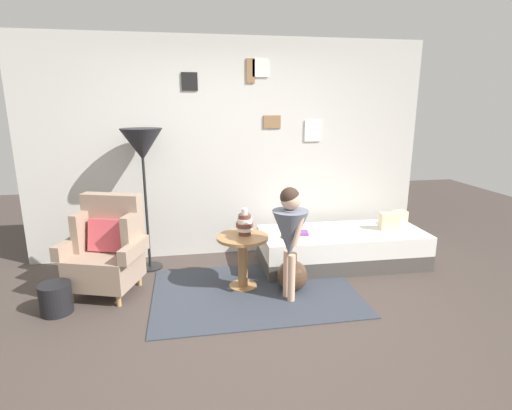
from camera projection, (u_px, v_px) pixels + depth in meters
ground_plane at (258, 333)px, 3.32m from camera, size 12.00×12.00×0.00m
gallery_wall at (230, 150)px, 4.86m from camera, size 4.80×0.12×2.60m
rug at (255, 292)px, 4.03m from camera, size 2.02×1.39×0.01m
armchair at (107, 250)px, 3.97m from camera, size 0.87×0.76×0.97m
daybed at (342, 247)px, 4.72m from camera, size 1.91×0.83×0.40m
pillow_head at (399, 218)px, 4.88m from camera, size 0.17×0.14×0.18m
pillow_mid at (389, 221)px, 4.71m from camera, size 0.22×0.14×0.20m
side_table at (243, 251)px, 4.06m from camera, size 0.52×0.52×0.55m
vase_striped at (245, 224)px, 4.04m from camera, size 0.18×0.18×0.27m
floor_lamp at (142, 148)px, 4.30m from camera, size 0.45×0.45×1.59m
person_child at (290, 230)px, 3.72m from camera, size 0.34×0.34×1.11m
book_on_daybed at (298, 233)px, 4.56m from camera, size 0.24×0.20×0.03m
demijohn_near at (292, 275)px, 4.04m from camera, size 0.31×0.31×0.40m
magazine_basket at (56, 298)px, 3.61m from camera, size 0.28×0.28×0.28m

